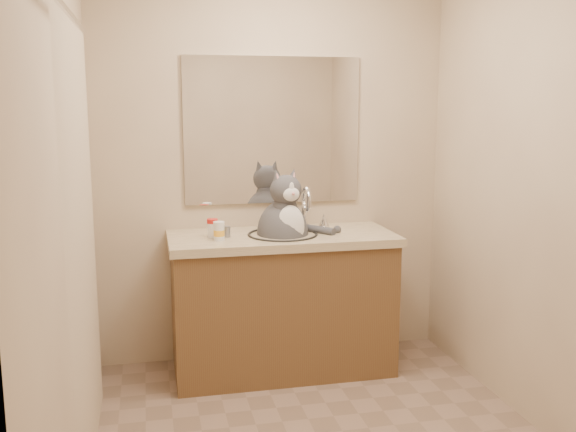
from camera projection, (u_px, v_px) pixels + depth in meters
The scene contains 8 objects.
room at pixel (327, 199), 2.82m from camera, with size 2.22×2.52×2.42m.
vanity at pixel (282, 300), 3.88m from camera, with size 1.34×0.59×1.12m.
mirror at pixel (273, 131), 3.97m from camera, with size 1.10×0.02×0.90m, color white.
shower_curtain at pixel (82, 243), 2.72m from camera, with size 0.02×1.30×1.93m.
cat at pixel (284, 228), 3.80m from camera, with size 0.49×0.39×0.61m.
pill_bottle_redcap at pixel (213, 228), 3.70m from camera, with size 0.07×0.07×0.11m.
pill_bottle_orange at pixel (219, 231), 3.63m from camera, with size 0.08×0.08×0.11m.
grey_canister at pixel (227, 232), 3.72m from camera, with size 0.05×0.05×0.06m.
Camera 1 is at (-0.77, -2.69, 1.62)m, focal length 40.00 mm.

